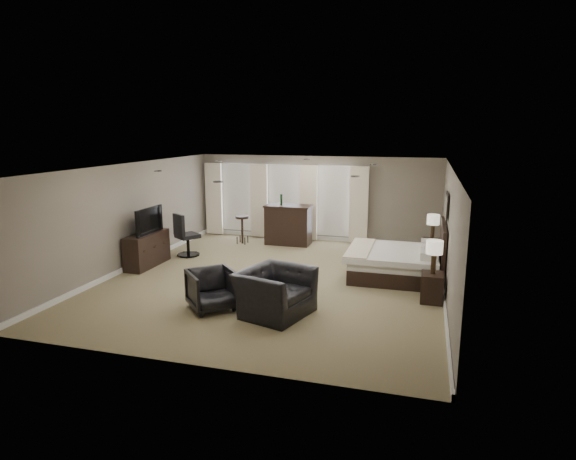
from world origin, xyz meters
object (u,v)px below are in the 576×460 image
(lamp_near, at_px, (434,257))
(armchair_near, at_px, (275,285))
(armchair_far, at_px, (212,288))
(dresser, at_px, (147,250))
(lamp_far, at_px, (433,227))
(bar_stool_left, at_px, (242,230))
(bar_stool_right, at_px, (280,231))
(bar_counter, at_px, (288,225))
(desk_chair, at_px, (188,235))
(tv, at_px, (146,230))
(nightstand_far, at_px, (431,252))
(nightstand_near, at_px, (432,288))
(bed, at_px, (393,249))

(lamp_near, height_order, armchair_near, lamp_near)
(armchair_far, bearing_deg, dresser, 97.70)
(lamp_far, distance_m, bar_stool_left, 5.56)
(armchair_near, relative_size, bar_stool_right, 1.79)
(dresser, bearing_deg, bar_counter, 49.18)
(bar_stool_right, bearing_deg, desk_chair, -133.44)
(lamp_near, bearing_deg, armchair_near, -151.90)
(tv, bearing_deg, nightstand_far, -72.26)
(armchair_far, bearing_deg, desk_chair, 80.31)
(armchair_near, height_order, desk_chair, desk_chair)
(dresser, height_order, armchair_far, armchair_far)
(nightstand_far, height_order, armchair_near, armchair_near)
(lamp_near, relative_size, bar_counter, 0.50)
(nightstand_far, xyz_separation_m, bar_stool_left, (-5.49, 0.71, 0.11))
(dresser, relative_size, armchair_far, 1.69)
(desk_chair, bearing_deg, armchair_far, 157.75)
(dresser, bearing_deg, nightstand_far, 17.74)
(bar_stool_right, bearing_deg, armchair_near, -74.07)
(nightstand_far, distance_m, armchair_near, 5.25)
(bar_counter, relative_size, desk_chair, 1.16)
(armchair_far, bearing_deg, bar_stool_right, 49.86)
(nightstand_far, relative_size, desk_chair, 0.53)
(nightstand_near, distance_m, armchair_far, 4.38)
(lamp_near, distance_m, lamp_far, 2.90)
(lamp_far, relative_size, armchair_near, 0.50)
(dresser, xyz_separation_m, armchair_far, (2.85, -2.29, 0.01))
(dresser, height_order, desk_chair, desk_chair)
(lamp_near, xyz_separation_m, tv, (-6.92, 0.69, -0.00))
(armchair_near, bearing_deg, dresser, 78.63)
(bar_counter, height_order, bar_stool_right, bar_counter)
(lamp_far, distance_m, bar_stool_right, 4.56)
(tv, distance_m, armchair_far, 3.69)
(armchair_far, relative_size, bar_counter, 0.63)
(bar_counter, bearing_deg, armchair_far, -89.47)
(lamp_near, xyz_separation_m, armchair_far, (-4.07, -1.60, -0.49))
(bed, xyz_separation_m, lamp_near, (0.89, -1.45, 0.26))
(nightstand_near, bearing_deg, bar_counter, 136.46)
(lamp_near, height_order, lamp_far, lamp_far)
(nightstand_near, height_order, desk_chair, desk_chair)
(dresser, bearing_deg, bed, 7.21)
(nightstand_near, xyz_separation_m, bar_counter, (-4.13, 3.92, 0.31))
(bar_stool_right, relative_size, desk_chair, 0.62)
(bar_counter, bearing_deg, desk_chair, -137.56)
(dresser, relative_size, bar_stool_right, 1.98)
(armchair_near, height_order, bar_stool_right, armchair_near)
(nightstand_near, xyz_separation_m, desk_chair, (-6.39, 1.85, 0.30))
(lamp_far, distance_m, tv, 7.27)
(lamp_near, height_order, tv, lamp_near)
(bed, xyz_separation_m, bar_counter, (-3.24, 2.47, -0.07))
(bar_stool_left, bearing_deg, tv, -116.08)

